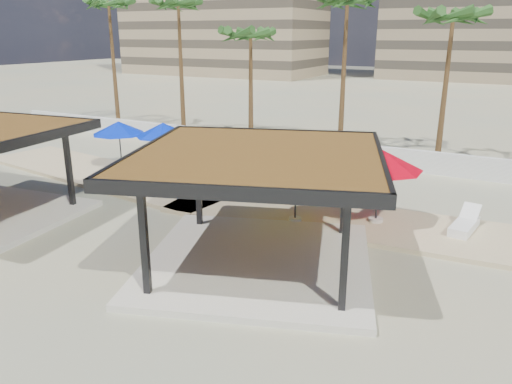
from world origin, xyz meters
TOP-DOWN VIEW (x-y plane):
  - ground at (0.00, 0.00)m, footprint 200.00×200.00m
  - promenade at (2.00, 7.67)m, footprint 44.45×7.97m
  - boundary_wall at (0.00, 16.00)m, footprint 56.00×0.30m
  - pavilion_central at (0.08, 2.03)m, footprint 9.42×9.42m
  - umbrella_a at (-11.85, 8.71)m, footprint 3.65×3.65m
  - umbrella_b at (-0.28, 5.80)m, footprint 3.77×3.77m
  - umbrella_c at (2.51, 7.21)m, footprint 4.19×4.19m
  - umbrella_f at (-9.27, 9.20)m, footprint 3.55×3.55m
  - lounger_a at (-8.35, 9.19)m, footprint 1.36×2.53m
  - lounger_c at (5.65, 7.86)m, footprint 0.93×2.14m
  - palm_a at (-21.00, 18.30)m, footprint 3.00×3.00m
  - palm_b at (-15.00, 18.70)m, footprint 3.00×3.00m
  - palm_c at (-9.00, 18.10)m, footprint 3.00×3.00m
  - palm_d at (-3.00, 18.90)m, footprint 3.00×3.00m
  - palm_e at (3.00, 18.40)m, footprint 3.00×3.00m

SIDE VIEW (x-z plane):
  - ground at x=0.00m, z-range 0.00..0.00m
  - promenade at x=2.00m, z-range -0.06..0.18m
  - lounger_c at x=5.65m, z-range -0.02..0.76m
  - lounger_a at x=-8.35m, z-range -0.06..0.86m
  - boundary_wall at x=0.00m, z-range 0.00..1.20m
  - pavilion_central at x=0.08m, z-range 0.36..4.14m
  - umbrella_a at x=-11.85m, z-range 1.08..3.60m
  - umbrella_b at x=-0.28m, z-range 1.11..3.69m
  - umbrella_f at x=-9.27m, z-range 1.11..3.69m
  - umbrella_c at x=2.51m, z-range 1.21..4.08m
  - palm_c at x=-9.00m, z-range 2.85..10.72m
  - palm_e at x=3.00m, z-range 3.27..12.08m
  - palm_d at x=-3.00m, z-range 3.68..13.43m
  - palm_b at x=-15.00m, z-range 3.73..13.60m
  - palm_a at x=-21.00m, z-range 3.80..13.81m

